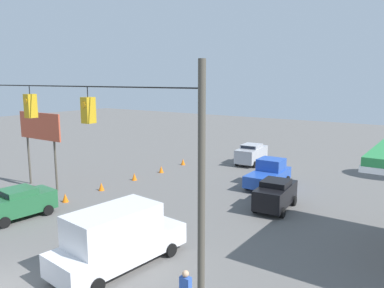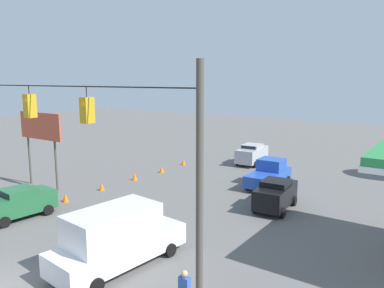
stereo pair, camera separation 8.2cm
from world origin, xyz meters
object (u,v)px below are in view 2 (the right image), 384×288
Objects in this scene: traffic_cone_second at (65,198)px; traffic_cone_fifth at (162,169)px; roadside_billboard at (40,131)px; traffic_cone_nearest at (20,212)px; pickup_truck_blue_oncoming_deep at (269,174)px; traffic_cone_fourth at (135,177)px; sedan_silver_withflow_deep at (252,154)px; sedan_black_oncoming_far at (276,194)px; sedan_green_parked_shoulder at (19,202)px; traffic_cone_third at (102,186)px; traffic_cone_farthest at (183,162)px; overhead_signal_span at (9,149)px; box_truck_white_crossing_near at (117,238)px.

traffic_cone_second is 1.00× the size of traffic_cone_fifth.
traffic_cone_nearest is at bearing 134.28° from roadside_billboard.
pickup_truck_blue_oncoming_deep is 11.03m from traffic_cone_fourth.
sedan_silver_withflow_deep is 12.40m from traffic_cone_fourth.
pickup_truck_blue_oncoming_deep is at bearing -122.95° from traffic_cone_nearest.
sedan_black_oncoming_far is at bearing -161.74° from roadside_billboard.
traffic_cone_second is (9.87, 11.65, -0.67)m from pickup_truck_blue_oncoming_deep.
sedan_green_parked_shoulder is 0.73× the size of roadside_billboard.
pickup_truck_blue_oncoming_deep is (2.51, -4.73, -0.03)m from sedan_black_oncoming_far.
traffic_cone_fourth is at bearing 86.68° from traffic_cone_fifth.
traffic_cone_third is 6.37m from roadside_billboard.
sedan_black_oncoming_far is 18.12m from roadside_billboard.
sedan_green_parked_shoulder is 17.25m from traffic_cone_farthest.
traffic_cone_fourth and traffic_cone_fifth have the same top height.
traffic_cone_fifth is at bearing 8.72° from pickup_truck_blue_oncoming_deep.
pickup_truck_blue_oncoming_deep reaches higher than sedan_silver_withflow_deep.
sedan_green_parked_shoulder is 0.66m from traffic_cone_nearest.
sedan_black_oncoming_far is 15.99m from sedan_green_parked_shoulder.
overhead_signal_span is 30.37× the size of traffic_cone_third.
overhead_signal_span is 15.98m from sedan_black_oncoming_far.
traffic_cone_fourth is (12.43, 0.05, -0.70)m from sedan_black_oncoming_far.
pickup_truck_blue_oncoming_deep is 15.28m from traffic_cone_second.
overhead_signal_span is at bearing 68.63° from sedan_black_oncoming_far.
roadside_billboard is at bearing -37.51° from overhead_signal_span.
roadside_billboard is (9.77, 16.71, 3.37)m from sedan_silver_withflow_deep.
sedan_green_parked_shoulder is at bearing 57.32° from pickup_truck_blue_oncoming_deep.
traffic_cone_fourth is (0.24, -10.30, -0.65)m from sedan_green_parked_shoulder.
traffic_cone_nearest and traffic_cone_fifth have the same top height.
overhead_signal_span is 30.37× the size of traffic_cone_nearest.
traffic_cone_fourth is at bearing -128.98° from roadside_billboard.
traffic_cone_third is (9.91, 8.38, -0.67)m from pickup_truck_blue_oncoming_deep.
traffic_cone_fifth is at bearing 57.10° from sedan_silver_withflow_deep.
pickup_truck_blue_oncoming_deep is 8.32× the size of traffic_cone_second.
sedan_silver_withflow_deep is 0.77× the size of roadside_billboard.
pickup_truck_blue_oncoming_deep is at bearing -139.80° from traffic_cone_third.
sedan_black_oncoming_far is (-2.85, -11.19, -0.34)m from box_truck_white_crossing_near.
sedan_silver_withflow_deep is 7.34× the size of traffic_cone_fourth.
pickup_truck_blue_oncoming_deep is 8.32× the size of traffic_cone_nearest.
overhead_signal_span is 30.37× the size of traffic_cone_fifth.
traffic_cone_second is 6.25m from roadside_billboard.
pickup_truck_blue_oncoming_deep is 9.86m from traffic_cone_fifth.
pickup_truck_blue_oncoming_deep is at bearing 167.80° from traffic_cone_farthest.
traffic_cone_fourth is (6.85, -14.21, -5.26)m from overhead_signal_span.
sedan_green_parked_shoulder is 6.96× the size of traffic_cone_fourth.
sedan_silver_withflow_deep is at bearing -106.21° from traffic_cone_second.
sedan_green_parked_shoulder is 0.95× the size of sedan_silver_withflow_deep.
overhead_signal_span is at bearing 110.82° from traffic_cone_fifth.
traffic_cone_second is at bearing 73.79° from sedan_silver_withflow_deep.
overhead_signal_span reaches higher than traffic_cone_nearest.
box_truck_white_crossing_near is at bearing -131.61° from overhead_signal_span.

